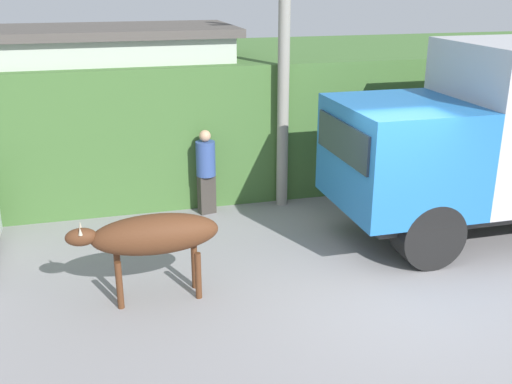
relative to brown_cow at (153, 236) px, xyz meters
The scene contains 6 objects.
ground_plane 3.36m from the brown_cow, 13.51° to the right, with size 60.00×60.00×0.00m, color gray.
hillside_embankment 6.69m from the brown_cow, 62.04° to the left, with size 32.00×5.22×2.73m.
building_backdrop 4.96m from the brown_cow, 100.43° to the left, with size 6.18×2.70×3.37m.
brown_cow is the anchor object (origin of this frame).
pedestrian_on_hill 3.28m from the brown_cow, 66.80° to the left, with size 0.43×0.43×1.63m.
utility_pole 4.55m from the brown_cow, 47.74° to the left, with size 0.90×0.22×5.20m.
Camera 1 is at (-3.70, -6.81, 4.27)m, focal length 42.00 mm.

